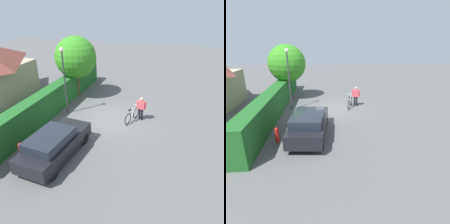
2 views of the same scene
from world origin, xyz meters
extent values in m
plane|color=#555555|center=(0.00, 0.00, 0.00)|extent=(60.00, 60.00, 0.00)
cube|color=#1C5820|center=(0.00, 4.17, 0.89)|extent=(14.60, 0.90, 1.78)
cube|color=black|center=(-4.39, 1.47, 0.63)|extent=(4.28, 2.08, 0.69)
cube|color=#1E232D|center=(-4.75, 1.50, 1.20)|extent=(2.38, 1.72, 0.46)
cylinder|color=black|center=(-2.92, 2.13, 0.28)|extent=(0.58, 0.23, 0.57)
cylinder|color=black|center=(-3.05, 0.58, 0.28)|extent=(0.58, 0.23, 0.57)
cylinder|color=black|center=(-5.72, 2.37, 0.28)|extent=(0.58, 0.23, 0.57)
cylinder|color=black|center=(-5.86, 0.82, 0.28)|extent=(0.58, 0.23, 0.57)
torus|color=black|center=(0.65, -1.52, 0.36)|extent=(0.71, 0.27, 0.73)
torus|color=black|center=(-0.35, -1.19, 0.36)|extent=(0.71, 0.27, 0.73)
cylinder|color=silver|center=(0.34, -1.42, 0.63)|extent=(0.65, 0.24, 0.59)
cylinder|color=silver|center=(-0.08, -1.28, 0.62)|extent=(0.25, 0.11, 0.56)
cylinder|color=silver|center=(0.21, -1.37, 0.87)|extent=(0.79, 0.29, 0.04)
cylinder|color=silver|center=(-0.16, -1.25, 0.36)|extent=(0.39, 0.16, 0.05)
cylinder|color=silver|center=(0.65, -1.52, 0.64)|extent=(0.05, 0.05, 0.54)
cube|color=black|center=(-0.18, -1.25, 0.92)|extent=(0.24, 0.16, 0.06)
cylinder|color=silver|center=(0.65, -1.52, 0.94)|extent=(0.18, 0.48, 0.03)
cylinder|color=black|center=(0.50, -1.78, 0.39)|extent=(0.13, 0.13, 0.77)
cylinder|color=black|center=(0.47, -1.94, 0.39)|extent=(0.13, 0.13, 0.77)
cube|color=#DB4C56|center=(0.48, -1.86, 1.05)|extent=(0.27, 0.48, 0.55)
sphere|color=tan|center=(0.48, -1.86, 1.45)|extent=(0.21, 0.21, 0.21)
cylinder|color=#DB4C56|center=(0.53, -1.59, 1.06)|extent=(0.09, 0.09, 0.52)
cylinder|color=#DB4C56|center=(0.44, -2.13, 1.06)|extent=(0.09, 0.09, 0.52)
cylinder|color=#38383D|center=(-0.01, 3.14, 2.09)|extent=(0.10, 0.10, 4.17)
sphere|color=#F2EDCC|center=(-0.01, 3.14, 4.29)|extent=(0.28, 0.28, 0.28)
cylinder|color=brown|center=(3.05, 3.76, 1.08)|extent=(0.25, 0.25, 2.17)
sphere|color=#358B21|center=(3.05, 3.76, 3.12)|extent=(3.17, 3.17, 3.17)
cylinder|color=red|center=(-4.99, 3.09, 0.35)|extent=(0.20, 0.20, 0.70)
sphere|color=red|center=(-4.99, 3.09, 0.72)|extent=(0.18, 0.18, 0.18)
camera|label=1|loc=(-11.70, -3.60, 6.79)|focal=34.02mm
camera|label=2|loc=(-13.67, 0.64, 4.85)|focal=29.90mm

